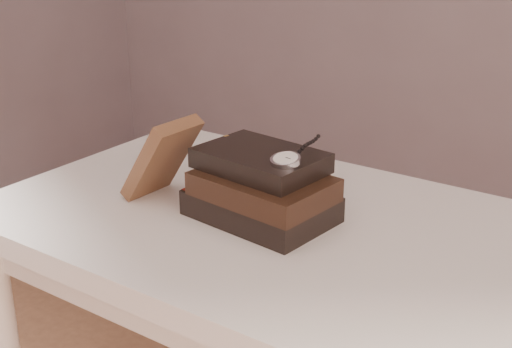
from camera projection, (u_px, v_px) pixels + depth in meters
The scene contains 5 objects.
table at pixel (286, 270), 1.16m from camera, with size 1.00×0.60×0.75m.
book_stack at pixel (262, 188), 1.11m from camera, with size 0.24×0.18×0.11m.
journal at pixel (162, 158), 1.18m from camera, with size 0.02×0.10×0.16m, color #492C1C.
pocket_watch at pixel (288, 158), 1.05m from camera, with size 0.05×0.15×0.02m.
eyeglasses at pixel (255, 159), 1.21m from camera, with size 0.10×0.12×0.05m.
Camera 1 is at (0.54, -0.51, 1.23)m, focal length 48.40 mm.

